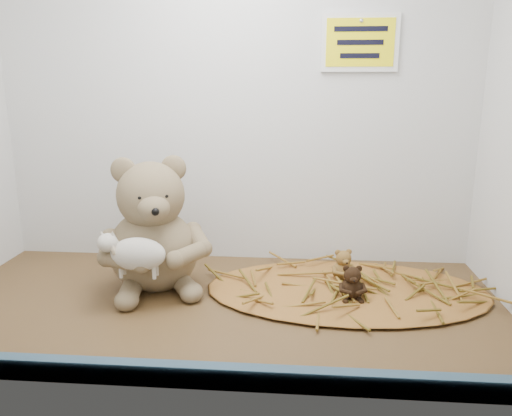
# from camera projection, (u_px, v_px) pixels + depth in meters

# --- Properties ---
(alcove_shell) EXTENTS (1.20, 0.60, 0.90)m
(alcove_shell) POSITION_uv_depth(u_px,v_px,m) (223.00, 87.00, 1.03)
(alcove_shell) COLOR #402A16
(alcove_shell) RESTS_ON ground
(front_rail) EXTENTS (1.19, 0.02, 0.04)m
(front_rail) POSITION_uv_depth(u_px,v_px,m) (192.00, 375.00, 0.78)
(front_rail) COLOR #38546B
(front_rail) RESTS_ON shelf_floor
(straw_bed) EXTENTS (0.63, 0.37, 0.01)m
(straw_bed) POSITION_uv_depth(u_px,v_px,m) (346.00, 290.00, 1.12)
(straw_bed) COLOR brown
(straw_bed) RESTS_ON shelf_floor
(main_teddy) EXTENTS (0.32, 0.33, 0.30)m
(main_teddy) POSITION_uv_depth(u_px,v_px,m) (152.00, 224.00, 1.12)
(main_teddy) COLOR #826B50
(main_teddy) RESTS_ON shelf_floor
(toy_lamb) EXTENTS (0.15, 0.09, 0.10)m
(toy_lamb) POSITION_uv_depth(u_px,v_px,m) (138.00, 254.00, 1.02)
(toy_lamb) COLOR beige
(toy_lamb) RESTS_ON main_teddy
(mini_teddy_tan) EXTENTS (0.07, 0.08, 0.07)m
(mini_teddy_tan) POSITION_uv_depth(u_px,v_px,m) (343.00, 263.00, 1.16)
(mini_teddy_tan) COLOR olive
(mini_teddy_tan) RESTS_ON straw_bed
(mini_teddy_brown) EXTENTS (0.06, 0.07, 0.07)m
(mini_teddy_brown) POSITION_uv_depth(u_px,v_px,m) (352.00, 281.00, 1.06)
(mini_teddy_brown) COLOR black
(mini_teddy_brown) RESTS_ON straw_bed
(wall_sign) EXTENTS (0.16, 0.01, 0.11)m
(wall_sign) POSITION_uv_depth(u_px,v_px,m) (360.00, 43.00, 1.18)
(wall_sign) COLOR yellow
(wall_sign) RESTS_ON back_wall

